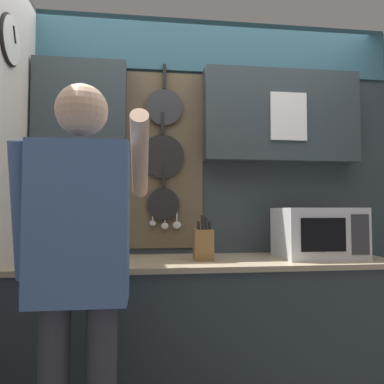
{
  "coord_description": "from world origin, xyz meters",
  "views": [
    {
      "loc": [
        -0.39,
        -2.22,
        1.2
      ],
      "look_at": [
        -0.07,
        0.21,
        1.32
      ],
      "focal_mm": 35.0,
      "sensor_mm": 36.0,
      "label": 1
    }
  ],
  "objects_px": {
    "knife_block": "(203,244)",
    "person": "(80,256)",
    "utensil_crock": "(112,246)",
    "microwave": "(318,233)"
  },
  "relations": [
    {
      "from": "utensil_crock",
      "to": "person",
      "type": "distance_m",
      "value": 0.66
    },
    {
      "from": "microwave",
      "to": "knife_block",
      "type": "bearing_deg",
      "value": 179.93
    },
    {
      "from": "knife_block",
      "to": "person",
      "type": "height_order",
      "value": "person"
    },
    {
      "from": "microwave",
      "to": "utensil_crock",
      "type": "relative_size",
      "value": 1.44
    },
    {
      "from": "person",
      "to": "utensil_crock",
      "type": "bearing_deg",
      "value": 84.02
    },
    {
      "from": "microwave",
      "to": "person",
      "type": "height_order",
      "value": "person"
    },
    {
      "from": "utensil_crock",
      "to": "person",
      "type": "height_order",
      "value": "person"
    },
    {
      "from": "knife_block",
      "to": "person",
      "type": "relative_size",
      "value": 0.15
    },
    {
      "from": "microwave",
      "to": "knife_block",
      "type": "distance_m",
      "value": 0.72
    },
    {
      "from": "knife_block",
      "to": "person",
      "type": "distance_m",
      "value": 0.89
    }
  ]
}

